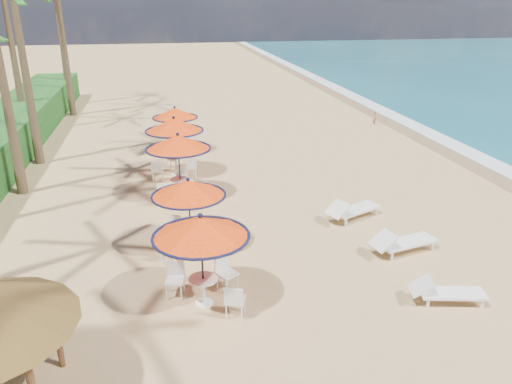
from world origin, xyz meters
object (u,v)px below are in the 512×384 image
(station_0, at_px, (203,238))
(station_3, at_px, (174,132))
(station_2, at_px, (179,150))
(station_4, at_px, (176,118))
(station_1, at_px, (188,198))
(lounger_mid, at_px, (401,242))
(lounger_near, at_px, (445,292))
(lounger_far, at_px, (352,209))

(station_0, xyz_separation_m, station_3, (-0.27, 10.14, 0.08))
(station_2, height_order, station_3, station_3)
(station_0, xyz_separation_m, station_4, (-0.05, 13.68, -0.12))
(station_1, height_order, station_4, station_1)
(lounger_mid, bearing_deg, lounger_near, -105.92)
(lounger_near, distance_m, lounger_far, 5.35)
(station_0, bearing_deg, lounger_near, -10.87)
(station_0, distance_m, lounger_mid, 6.47)
(station_0, xyz_separation_m, station_2, (-0.20, 7.42, 0.06))
(lounger_far, bearing_deg, station_1, 167.46)
(lounger_mid, xyz_separation_m, lounger_far, (-0.57, 2.64, -0.00))
(station_3, distance_m, station_4, 3.55)
(station_3, relative_size, lounger_far, 1.16)
(station_1, bearing_deg, lounger_mid, -12.93)
(station_2, height_order, station_4, station_2)
(station_2, height_order, lounger_mid, station_2)
(station_1, bearing_deg, station_2, 90.46)
(station_4, distance_m, lounger_near, 16.06)
(lounger_far, bearing_deg, station_0, -167.29)
(station_0, distance_m, station_1, 3.00)
(station_1, xyz_separation_m, station_4, (0.12, 10.69, -0.00))
(station_4, xyz_separation_m, lounger_near, (6.01, -14.83, -1.39))
(station_3, distance_m, lounger_near, 12.99)
(lounger_mid, bearing_deg, station_3, 113.71)
(station_1, xyz_separation_m, lounger_mid, (6.27, -1.44, -1.35))
(station_3, xyz_separation_m, lounger_mid, (6.38, -8.59, -1.55))
(station_1, xyz_separation_m, lounger_far, (5.70, 1.20, -1.35))
(station_3, relative_size, lounger_near, 1.32)
(station_1, bearing_deg, station_4, 89.36)
(station_4, bearing_deg, station_3, -93.67)
(station_1, distance_m, lounger_near, 7.53)
(station_0, height_order, station_2, station_2)
(lounger_far, bearing_deg, lounger_mid, -102.24)
(station_0, xyz_separation_m, lounger_near, (5.96, -1.15, -1.51))
(station_1, height_order, lounger_near, station_1)
(lounger_near, xyz_separation_m, lounger_mid, (0.14, 2.70, 0.05))
(lounger_far, bearing_deg, station_4, 96.05)
(station_0, relative_size, lounger_mid, 1.10)
(station_4, distance_m, lounger_mid, 13.67)
(station_4, distance_m, lounger_far, 11.09)
(station_1, relative_size, lounger_mid, 1.03)
(station_1, relative_size, station_3, 0.90)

